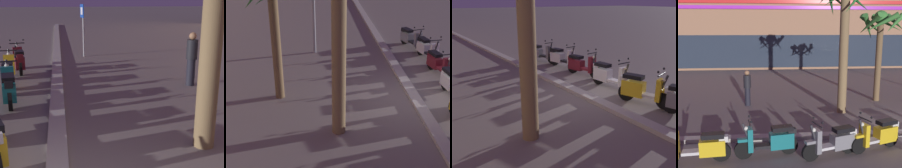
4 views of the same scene
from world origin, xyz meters
TOP-DOWN VIEW (x-y plane):
  - mall_facade_backdrop at (-0.01, 21.62)m, footprint 57.81×12.29m
  - scooter_yellow_far_back at (-6.72, -1.57)m, footprint 1.86×0.56m
  - scooter_teal_gap_after_mid at (-4.82, -1.30)m, footprint 1.81×0.64m
  - scooter_grey_mid_front at (-3.06, -1.48)m, footprint 1.70×0.80m
  - scooter_yellow_tail_end at (-1.63, -1.15)m, footprint 1.65×0.81m
  - palm_tree_by_mall_entrance at (0.55, 4.42)m, footprint 2.22×2.33m
  - palm_tree_near_sign at (-1.76, 2.59)m, footprint 2.24×2.21m
  - pedestrian_by_palm_tree at (-5.85, 4.06)m, footprint 0.34×0.34m

SIDE VIEW (x-z plane):
  - scooter_yellow_far_back at x=-6.72m, z-range -0.14..1.03m
  - scooter_grey_mid_front at x=-3.06m, z-range -0.14..1.03m
  - scooter_teal_gap_after_mid at x=-4.82m, z-range -0.13..1.05m
  - scooter_yellow_tail_end at x=-1.63m, z-range -0.12..1.06m
  - pedestrian_by_palm_tree at x=-5.85m, z-range 0.05..1.71m
  - palm_tree_by_mall_entrance at x=0.55m, z-range 1.20..5.60m
  - palm_tree_near_sign at x=-1.76m, z-range 1.38..6.99m
  - mall_facade_backdrop at x=-0.01m, z-range -0.01..13.04m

